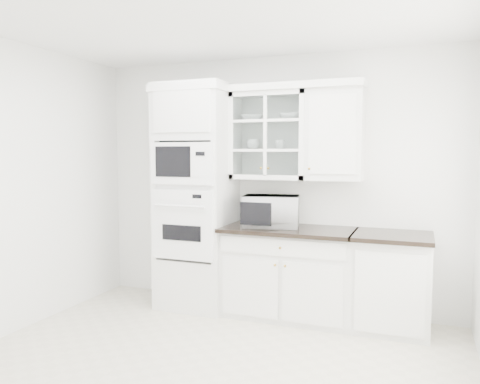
% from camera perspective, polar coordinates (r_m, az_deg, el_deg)
% --- Properties ---
extents(ground, '(4.00, 3.50, 0.01)m').
position_cam_1_polar(ground, '(3.83, -4.60, -21.03)').
color(ground, beige).
rests_on(ground, ground).
extents(room_shell, '(4.00, 3.50, 2.70)m').
position_cam_1_polar(room_shell, '(3.84, -1.97, 6.38)').
color(room_shell, white).
rests_on(room_shell, ground).
extents(oven_column, '(0.76, 0.68, 2.40)m').
position_cam_1_polar(oven_column, '(5.08, -5.35, -0.59)').
color(oven_column, silver).
rests_on(oven_column, ground).
extents(base_cabinet_run, '(1.32, 0.67, 0.92)m').
position_cam_1_polar(base_cabinet_run, '(4.87, 5.96, -9.65)').
color(base_cabinet_run, silver).
rests_on(base_cabinet_run, ground).
extents(extra_base_cabinet, '(0.72, 0.67, 0.92)m').
position_cam_1_polar(extra_base_cabinet, '(4.71, 17.97, -10.33)').
color(extra_base_cabinet, silver).
rests_on(extra_base_cabinet, ground).
extents(upper_cabinet_glass, '(0.80, 0.33, 0.90)m').
position_cam_1_polar(upper_cabinet_glass, '(4.92, 3.69, 6.84)').
color(upper_cabinet_glass, silver).
rests_on(upper_cabinet_glass, room_shell).
extents(upper_cabinet_solid, '(0.55, 0.33, 0.90)m').
position_cam_1_polar(upper_cabinet_solid, '(4.76, 11.52, 6.82)').
color(upper_cabinet_solid, silver).
rests_on(upper_cabinet_solid, room_shell).
extents(crown_molding, '(2.14, 0.38, 0.07)m').
position_cam_1_polar(crown_molding, '(4.97, 2.45, 12.43)').
color(crown_molding, white).
rests_on(crown_molding, room_shell).
extents(countertop_microwave, '(0.64, 0.57, 0.32)m').
position_cam_1_polar(countertop_microwave, '(4.79, 3.85, -2.32)').
color(countertop_microwave, white).
rests_on(countertop_microwave, base_cabinet_run).
extents(bowl_a, '(0.31, 0.31, 0.06)m').
position_cam_1_polar(bowl_a, '(4.98, 1.47, 9.01)').
color(bowl_a, white).
rests_on(bowl_a, upper_cabinet_glass).
extents(bowl_b, '(0.27, 0.27, 0.07)m').
position_cam_1_polar(bowl_b, '(4.88, 6.14, 9.11)').
color(bowl_b, white).
rests_on(bowl_b, upper_cabinet_glass).
extents(cup_a, '(0.15, 0.15, 0.11)m').
position_cam_1_polar(cup_a, '(5.00, 1.62, 5.82)').
color(cup_a, white).
rests_on(cup_a, upper_cabinet_glass).
extents(cup_b, '(0.13, 0.13, 0.10)m').
position_cam_1_polar(cup_b, '(4.87, 4.88, 5.79)').
color(cup_b, white).
rests_on(cup_b, upper_cabinet_glass).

